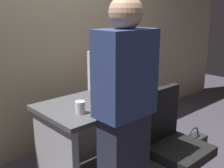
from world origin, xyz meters
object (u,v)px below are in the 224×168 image
person_at_desk (125,116)px  handbag (192,149)px  office_chair (172,151)px  desk (109,121)px  book_stack (128,78)px  monitor (109,69)px  mouse (140,93)px  cup_near_keyboard (80,107)px  keyboard (119,101)px

person_at_desk → handbag: bearing=5.2°
office_chair → person_at_desk: person_at_desk is taller
desk → office_chair: (0.07, -0.70, -0.07)m
person_at_desk → book_stack: bearing=43.3°
monitor → handbag: monitor is taller
monitor → office_chair: bearing=-91.4°
mouse → cup_near_keyboard: bearing=-178.9°
monitor → keyboard: 0.36m
desk → office_chair: size_ratio=1.41×
cup_near_keyboard → mouse: bearing=1.1°
desk → monitor: monitor is taller
mouse → office_chair: bearing=-112.3°
mouse → handbag: 0.83m
keyboard → handbag: size_ratio=1.14×
office_chair → monitor: monitor is taller
monitor → mouse: bearing=-46.0°
book_stack → handbag: size_ratio=0.61×
monitor → cup_near_keyboard: monitor is taller
keyboard → mouse: (0.31, 0.02, 0.01)m
keyboard → handbag: (0.73, -0.36, -0.61)m
mouse → monitor: bearing=134.0°
office_chair → handbag: (0.65, 0.19, -0.29)m
office_chair → keyboard: office_chair is taller
person_at_desk → keyboard: size_ratio=3.81×
handbag → book_stack: bearing=112.1°
office_chair → book_stack: size_ratio=4.09×
office_chair → keyboard: (-0.08, 0.55, 0.31)m
cup_near_keyboard → book_stack: book_stack is taller
keyboard → mouse: bearing=2.0°
monitor → handbag: (0.63, -0.61, -0.85)m
office_chair → monitor: 0.97m
monitor → book_stack: bearing=13.4°
book_stack → monitor: bearing=-166.6°
keyboard → person_at_desk: bearing=-131.6°
office_chair → cup_near_keyboard: office_chair is taller
desk → cup_near_keyboard: bearing=-162.1°
cup_near_keyboard → person_at_desk: bearing=-85.7°
person_at_desk → keyboard: (0.39, 0.47, -0.10)m
desk → monitor: bearing=46.4°
person_at_desk → mouse: 0.86m
person_at_desk → cup_near_keyboard: 0.47m
mouse → book_stack: book_stack is taller
cup_near_keyboard → book_stack: size_ratio=0.45×
office_chair → book_stack: (0.37, 0.88, 0.39)m
desk → book_stack: 0.58m
cup_near_keyboard → desk: bearing=17.9°
keyboard → book_stack: 0.56m
monitor → book_stack: monitor is taller
person_at_desk → handbag: (1.12, 0.10, -0.70)m
person_at_desk → desk: bearing=57.1°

